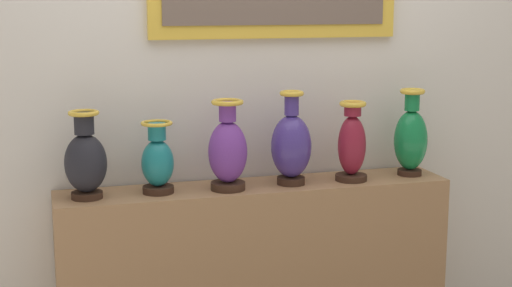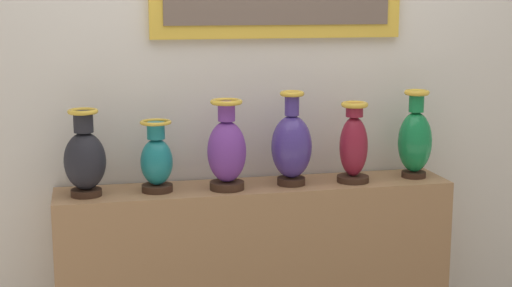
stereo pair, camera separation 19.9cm
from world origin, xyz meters
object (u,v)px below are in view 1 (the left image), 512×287
at_px(vase_violet, 228,151).
at_px(vase_emerald, 411,138).
at_px(vase_teal, 158,161).
at_px(vase_onyx, 86,161).
at_px(vase_indigo, 291,145).
at_px(vase_burgundy, 352,144).

height_order(vase_violet, vase_emerald, vase_emerald).
bearing_deg(vase_teal, vase_violet, -5.51).
distance_m(vase_onyx, vase_violet, 0.60).
bearing_deg(vase_teal, vase_onyx, -178.21).
xyz_separation_m(vase_violet, vase_indigo, (0.30, 0.02, 0.00)).
bearing_deg(vase_burgundy, vase_onyx, 179.49).
xyz_separation_m(vase_burgundy, vase_emerald, (0.31, 0.02, 0.01)).
relative_size(vase_onyx, vase_emerald, 0.90).
distance_m(vase_onyx, vase_indigo, 0.89).
relative_size(vase_teal, vase_indigo, 0.74).
relative_size(vase_indigo, vase_burgundy, 1.15).
bearing_deg(vase_emerald, vase_indigo, -178.72).
xyz_separation_m(vase_violet, vase_burgundy, (0.58, 0.01, -0.00)).
bearing_deg(vase_emerald, vase_violet, -177.85).
xyz_separation_m(vase_indigo, vase_emerald, (0.59, 0.01, 0.00)).
distance_m(vase_teal, vase_burgundy, 0.88).
bearing_deg(vase_onyx, vase_teal, 1.79).
bearing_deg(vase_onyx, vase_burgundy, -0.51).
relative_size(vase_onyx, vase_burgundy, 1.01).
relative_size(vase_indigo, vase_emerald, 1.03).
distance_m(vase_onyx, vase_burgundy, 1.18).
bearing_deg(vase_emerald, vase_onyx, -179.47).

